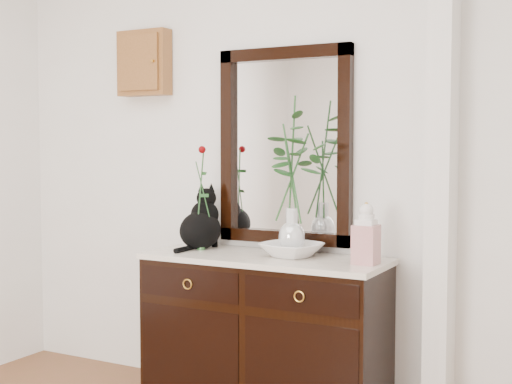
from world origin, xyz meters
The scene contains 10 objects.
wall_back centered at (0.00, 1.98, 1.35)m, with size 3.60×0.04×2.70m, color white.
pilaster centered at (1.00, 1.90, 1.35)m, with size 0.12×0.20×2.70m, color white.
sideboard centered at (0.10, 1.73, 0.47)m, with size 1.33×0.52×0.82m.
wall_mirror centered at (0.10, 1.97, 1.44)m, with size 0.80×0.06×1.10m.
key_cabinet centered at (-0.85, 1.94, 1.95)m, with size 0.35×0.10×0.40m, color brown.
cat centered at (-0.35, 1.80, 1.03)m, with size 0.25×0.31×0.35m, color black, non-canonical shape.
lotus_bowl centered at (0.24, 1.76, 0.89)m, with size 0.31×0.31×0.08m, color silver.
vase_branches centered at (0.24, 1.76, 1.29)m, with size 0.40×0.40×0.84m, color silver, non-canonical shape.
bud_vase_rose centered at (-0.32, 1.75, 1.15)m, with size 0.07×0.07×0.60m, color #30602F, non-canonical shape.
ginger_jar centered at (0.67, 1.73, 1.01)m, with size 0.12×0.12×0.31m, color white, non-canonical shape.
Camera 1 is at (1.86, -1.64, 1.44)m, focal length 50.00 mm.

